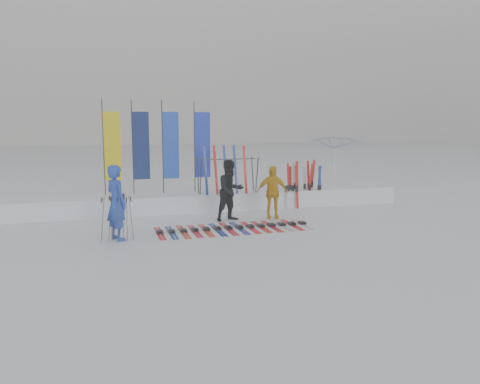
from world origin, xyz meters
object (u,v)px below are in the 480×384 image
object	(u,v)px
ski_rack	(227,171)
person_yellow	(272,192)
person_black	(230,190)
ski_row	(234,228)
person_blue	(116,203)
tent_canopy	(335,165)

from	to	relation	value
ski_rack	person_yellow	bearing A→B (deg)	-62.68
person_black	ski_row	xyz separation A→B (m)	(-0.21, -1.17, -0.91)
person_blue	person_black	size ratio (longest dim) A/B	1.03
person_blue	person_yellow	world-z (taller)	person_blue
person_yellow	tent_canopy	distance (m)	5.48
person_yellow	ski_row	xyz separation A→B (m)	(-1.58, -1.15, -0.81)
person_yellow	person_black	bearing A→B (deg)	-167.88
person_yellow	tent_canopy	bearing A→B (deg)	54.17
person_black	tent_canopy	size ratio (longest dim) A/B	0.65
person_black	ski_row	distance (m)	1.50
person_black	tent_canopy	bearing A→B (deg)	15.95
person_blue	tent_canopy	size ratio (longest dim) A/B	0.68
ski_row	ski_rack	bearing A→B (deg)	78.50
tent_canopy	ski_row	bearing A→B (deg)	-140.18
person_blue	ski_row	world-z (taller)	person_blue
person_black	ski_row	bearing A→B (deg)	-117.46
person_blue	ski_row	size ratio (longest dim) A/B	0.44
person_blue	person_black	distance (m)	3.79
person_black	ski_row	size ratio (longest dim) A/B	0.43
person_yellow	ski_row	world-z (taller)	person_yellow
person_black	tent_canopy	xyz separation A→B (m)	(5.47, 3.57, 0.35)
person_blue	ski_rack	world-z (taller)	person_blue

